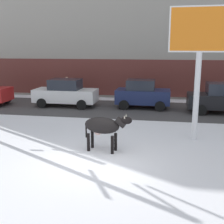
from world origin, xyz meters
TOP-DOWN VIEW (x-y plane):
  - ground_plane at (0.00, 0.00)m, footprint 120.00×120.00m
  - road_strip at (0.00, 8.81)m, footprint 60.00×5.60m
  - building_facade at (0.00, 15.91)m, footprint 44.00×6.10m
  - cow_black at (-0.02, 1.02)m, footprint 1.93×0.82m
  - billboard at (3.58, 3.08)m, footprint 2.52×0.29m
  - car_white_sedan at (-4.27, 9.06)m, footprint 4.22×2.02m
  - car_navy_hatchback at (0.88, 9.36)m, footprint 3.52×1.95m
  - car_black_sedan at (5.81, 8.63)m, footprint 4.22×2.02m
  - pedestrian_near_billboard at (-4.97, 11.46)m, footprint 0.36×0.24m

SIDE VIEW (x-z plane):
  - ground_plane at x=0.00m, z-range 0.00..0.00m
  - road_strip at x=0.00m, z-range 0.00..0.01m
  - pedestrian_near_billboard at x=-4.97m, z-range 0.01..1.74m
  - car_white_sedan at x=-4.27m, z-range -0.01..1.83m
  - car_black_sedan at x=5.81m, z-range -0.01..1.83m
  - car_navy_hatchback at x=0.88m, z-range 0.00..1.86m
  - cow_black at x=-0.02m, z-range 0.22..1.76m
  - billboard at x=3.58m, z-range 1.53..7.09m
  - building_facade at x=0.00m, z-range -0.02..12.98m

